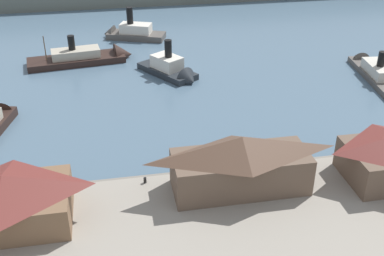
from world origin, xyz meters
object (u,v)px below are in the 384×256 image
(ferry_mid_harbor, at_px, (372,69))
(ferry_approaching_east, at_px, (173,70))
(ferry_moored_east, at_px, (91,57))
(ferry_near_quay, at_px, (130,32))
(ferry_shed_customs_shed, at_px, (6,199))
(ferry_shed_west_terminal, at_px, (241,163))
(mooring_post_west, at_px, (145,180))

(ferry_mid_harbor, relative_size, ferry_approaching_east, 1.51)
(ferry_moored_east, xyz_separation_m, ferry_approaching_east, (18.60, -12.99, 0.33))
(ferry_moored_east, bearing_deg, ferry_near_quay, 56.36)
(ferry_shed_customs_shed, bearing_deg, ferry_approaching_east, 58.61)
(ferry_mid_harbor, bearing_deg, ferry_approaching_east, 170.96)
(ferry_approaching_east, bearing_deg, ferry_mid_harbor, -9.04)
(ferry_near_quay, bearing_deg, ferry_mid_harbor, -34.15)
(ferry_shed_west_terminal, relative_size, ferry_mid_harbor, 0.79)
(ferry_near_quay, height_order, ferry_moored_east, ferry_near_quay)
(ferry_mid_harbor, bearing_deg, ferry_near_quay, 145.85)
(ferry_approaching_east, bearing_deg, mooring_post_west, -104.01)
(ferry_shed_customs_shed, height_order, ferry_mid_harbor, ferry_shed_customs_shed)
(ferry_shed_customs_shed, height_order, ferry_approaching_east, ferry_shed_customs_shed)
(ferry_shed_west_terminal, xyz_separation_m, ferry_moored_east, (-21.75, 59.35, -4.44))
(ferry_shed_customs_shed, distance_m, ferry_mid_harbor, 85.62)
(ferry_shed_customs_shed, relative_size, ferry_shed_west_terminal, 0.82)
(ferry_shed_customs_shed, height_order, ferry_shed_west_terminal, ferry_shed_west_terminal)
(ferry_shed_customs_shed, bearing_deg, ferry_moored_east, 80.05)
(mooring_post_west, height_order, ferry_moored_east, ferry_moored_east)
(ferry_shed_west_terminal, relative_size, ferry_moored_east, 0.78)
(ferry_shed_customs_shed, relative_size, ferry_near_quay, 0.91)
(ferry_shed_west_terminal, distance_m, ferry_mid_harbor, 58.09)
(ferry_shed_customs_shed, distance_m, mooring_post_west, 19.82)
(ferry_approaching_east, bearing_deg, ferry_shed_customs_shed, -121.39)
(mooring_post_west, bearing_deg, ferry_shed_customs_shed, -163.40)
(ferry_near_quay, distance_m, ferry_approaching_east, 30.20)
(ferry_shed_customs_shed, xyz_separation_m, ferry_near_quay, (21.46, 77.18, -3.34))
(ferry_shed_west_terminal, distance_m, ferry_approaching_east, 46.65)
(ferry_shed_customs_shed, distance_m, ferry_moored_east, 62.05)
(mooring_post_west, distance_m, ferry_approaching_east, 43.74)
(ferry_shed_customs_shed, height_order, ferry_moored_east, ferry_shed_customs_shed)
(mooring_post_west, relative_size, ferry_near_quay, 0.05)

